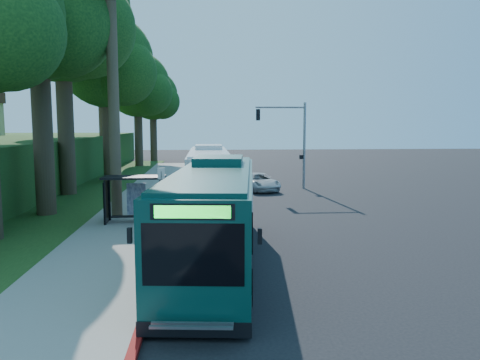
{
  "coord_description": "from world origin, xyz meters",
  "views": [
    {
      "loc": [
        -3.34,
        -27.54,
        5.24
      ],
      "look_at": [
        -1.14,
        1.0,
        1.83
      ],
      "focal_mm": 35.0,
      "sensor_mm": 36.0,
      "label": 1
    }
  ],
  "objects": [
    {
      "name": "tree_3",
      "position": [
        -13.88,
        23.98,
        11.98
      ],
      "size": [
        10.08,
        9.6,
        17.28
      ],
      "color": "#382B1E",
      "rests_on": "ground"
    },
    {
      "name": "ground",
      "position": [
        0.0,
        0.0,
        0.0
      ],
      "size": [
        140.0,
        140.0,
        0.0
      ],
      "primitive_type": "plane",
      "color": "black",
      "rests_on": "ground"
    },
    {
      "name": "bus_shelter",
      "position": [
        -7.26,
        -2.86,
        1.81
      ],
      "size": [
        3.2,
        1.51,
        2.55
      ],
      "color": "black",
      "rests_on": "ground"
    },
    {
      "name": "teal_bus",
      "position": [
        -2.94,
        -10.13,
        1.91
      ],
      "size": [
        4.13,
        13.33,
        3.91
      ],
      "rotation": [
        0.0,
        0.0,
        -0.1
      ],
      "color": "#0A3A34",
      "rests_on": "ground"
    },
    {
      "name": "traffic_signal_pole",
      "position": [
        3.78,
        10.0,
        4.42
      ],
      "size": [
        4.1,
        0.3,
        7.0
      ],
      "color": "gray",
      "rests_on": "ground"
    },
    {
      "name": "tree_5",
      "position": [
        -10.41,
        39.99,
        8.96
      ],
      "size": [
        7.35,
        7.0,
        12.86
      ],
      "color": "#382B1E",
      "rests_on": "ground"
    },
    {
      "name": "pickup",
      "position": [
        0.98,
        9.26,
        0.69
      ],
      "size": [
        3.44,
        5.35,
        1.37
      ],
      "primitive_type": "imported",
      "rotation": [
        0.0,
        0.0,
        0.25
      ],
      "color": "silver",
      "rests_on": "ground"
    },
    {
      "name": "tree_4",
      "position": [
        -11.4,
        31.98,
        9.73
      ],
      "size": [
        8.4,
        8.0,
        14.14
      ],
      "color": "#382B1E",
      "rests_on": "ground"
    },
    {
      "name": "stop_sign_pole",
      "position": [
        -5.4,
        -5.0,
        2.08
      ],
      "size": [
        0.35,
        0.06,
        3.17
      ],
      "color": "gray",
      "rests_on": "ground"
    },
    {
      "name": "red_curb",
      "position": [
        -5.0,
        -4.0,
        0.07
      ],
      "size": [
        0.25,
        30.0,
        0.13
      ],
      "primitive_type": "cube",
      "color": "maroon",
      "rests_on": "ground"
    },
    {
      "name": "grass_verge",
      "position": [
        -13.0,
        5.0,
        0.03
      ],
      "size": [
        8.0,
        70.0,
        0.06
      ],
      "primitive_type": "cube",
      "color": "#234719",
      "rests_on": "ground"
    },
    {
      "name": "sidewalk",
      "position": [
        -7.3,
        0.0,
        0.06
      ],
      "size": [
        4.5,
        70.0,
        0.12
      ],
      "primitive_type": "cube",
      "color": "gray",
      "rests_on": "ground"
    },
    {
      "name": "tree_1",
      "position": [
        -13.37,
        7.98,
        12.73
      ],
      "size": [
        10.5,
        10.0,
        18.26
      ],
      "color": "#382B1E",
      "rests_on": "ground"
    },
    {
      "name": "white_bus",
      "position": [
        -3.03,
        4.01,
        1.85
      ],
      "size": [
        2.78,
        12.71,
        3.79
      ],
      "rotation": [
        0.0,
        0.0,
        -0.0
      ],
      "color": "silver",
      "rests_on": "ground"
    },
    {
      "name": "tree_2",
      "position": [
        -11.89,
        15.98,
        10.48
      ],
      "size": [
        8.82,
        8.4,
        15.12
      ],
      "color": "#382B1E",
      "rests_on": "ground"
    },
    {
      "name": "tree_0",
      "position": [
        -12.4,
        -0.02,
        11.2
      ],
      "size": [
        8.4,
        8.0,
        15.7
      ],
      "color": "#382B1E",
      "rests_on": "ground"
    }
  ]
}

